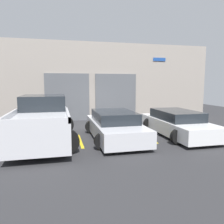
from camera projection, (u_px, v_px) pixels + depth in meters
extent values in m
plane|color=#2D2D30|center=(105.00, 129.00, 11.43)|extent=(28.00, 28.00, 0.00)
cube|color=#9E9389|center=(94.00, 81.00, 14.28)|extent=(16.06, 0.60, 4.98)
cube|color=#595B60|center=(67.00, 97.00, 13.68)|extent=(2.74, 0.08, 2.98)
cube|color=#595B60|center=(116.00, 97.00, 14.40)|extent=(2.74, 0.08, 2.98)
cube|color=#1E4799|center=(159.00, 59.00, 14.79)|extent=(0.90, 0.03, 0.22)
cube|color=silver|center=(42.00, 125.00, 8.57)|extent=(2.00, 5.04, 0.97)
cube|color=#1E2328|center=(44.00, 102.00, 9.80)|extent=(1.84, 2.27, 0.63)
cube|color=silver|center=(8.00, 116.00, 7.18)|extent=(0.08, 2.77, 0.18)
cube|color=silver|center=(68.00, 114.00, 7.63)|extent=(0.08, 2.77, 0.18)
cube|color=silver|center=(35.00, 122.00, 6.11)|extent=(2.00, 0.08, 0.18)
cylinder|color=black|center=(25.00, 126.00, 9.91)|extent=(0.85, 0.22, 0.85)
cylinder|color=black|center=(65.00, 125.00, 10.32)|extent=(0.85, 0.22, 0.85)
cylinder|color=black|center=(10.00, 145.00, 6.90)|extent=(0.85, 0.22, 0.85)
cylinder|color=black|center=(67.00, 142.00, 7.31)|extent=(0.85, 0.22, 0.85)
cube|color=white|center=(177.00, 126.00, 9.97)|extent=(1.73, 4.52, 0.59)
cube|color=#1E2328|center=(176.00, 115.00, 10.01)|extent=(1.52, 2.49, 0.41)
cylinder|color=black|center=(149.00, 124.00, 11.16)|extent=(0.61, 0.22, 0.61)
cylinder|color=black|center=(176.00, 123.00, 11.51)|extent=(0.61, 0.22, 0.61)
cylinder|color=black|center=(178.00, 137.00, 8.46)|extent=(0.61, 0.22, 0.61)
cylinder|color=black|center=(212.00, 135.00, 8.81)|extent=(0.61, 0.22, 0.61)
cube|color=silver|center=(115.00, 129.00, 9.29)|extent=(1.81, 4.44, 0.61)
cube|color=#1E2328|center=(114.00, 116.00, 9.33)|extent=(1.60, 2.44, 0.44)
cylinder|color=black|center=(92.00, 127.00, 10.45)|extent=(0.61, 0.22, 0.61)
cylinder|color=black|center=(124.00, 125.00, 10.82)|extent=(0.61, 0.22, 0.61)
cylinder|color=black|center=(103.00, 141.00, 7.80)|extent=(0.61, 0.22, 0.61)
cylinder|color=black|center=(144.00, 139.00, 8.16)|extent=(0.61, 0.22, 0.61)
cube|color=gold|center=(3.00, 146.00, 8.32)|extent=(0.12, 2.20, 0.01)
cube|color=gold|center=(80.00, 141.00, 9.00)|extent=(0.12, 2.20, 0.01)
cube|color=gold|center=(147.00, 137.00, 9.68)|extent=(0.12, 2.20, 0.01)
cube|color=gold|center=(205.00, 133.00, 10.36)|extent=(0.12, 2.20, 0.01)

